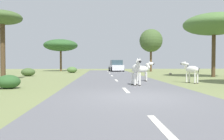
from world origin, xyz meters
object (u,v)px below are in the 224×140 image
tree_5 (214,25)px  tree_7 (2,20)px  zebra_0 (136,69)px  bush_2 (72,70)px  zebra_2 (143,69)px  bush_1 (9,82)px  zebra_1 (191,70)px  bush_0 (28,72)px  tree_4 (61,45)px  tree_0 (151,41)px  rock_1 (170,74)px  car_0 (116,66)px

tree_5 → tree_7: 18.08m
zebra_0 → bush_2: 19.16m
zebra_2 → bush_1: size_ratio=1.25×
tree_7 → zebra_2: bearing=-11.1°
zebra_0 → zebra_1: zebra_0 is taller
zebra_1 → tree_7: 13.89m
zebra_1 → tree_5: bearing=25.7°
zebra_2 → tree_5: bearing=116.4°
bush_0 → bush_1: 11.53m
tree_7 → zebra_1: bearing=-12.9°
tree_7 → bush_1: (2.63, -5.61, -4.17)m
zebra_2 → tree_4: (-9.37, 22.34, 3.38)m
tree_4 → bush_1: tree_4 is taller
tree_4 → bush_0: 15.24m
tree_0 → tree_7: 23.35m
bush_1 → rock_1: (12.58, 13.61, -0.25)m
zebra_1 → tree_7: tree_7 is taller
zebra_0 → bush_1: zebra_0 is taller
tree_0 → bush_0: size_ratio=4.94×
bush_1 → tree_4: bearing=94.1°
zebra_2 → tree_7: size_ratio=0.28×
tree_4 → tree_7: tree_4 is taller
bush_2 → bush_1: bearing=-92.4°
zebra_0 → rock_1: bearing=-118.8°
bush_2 → tree_7: bearing=-104.3°
zebra_2 → bush_2: (-6.70, 15.42, -0.46)m
bush_0 → tree_7: bearing=-90.7°
car_0 → tree_0: tree_0 is taller
zebra_0 → tree_4: bearing=-75.2°
tree_0 → rock_1: size_ratio=18.07×
bush_0 → bush_2: bush_2 is taller
car_0 → bush_1: bearing=-111.3°
car_0 → zebra_0: bearing=-95.8°
car_0 → tree_0: size_ratio=0.67×
tree_4 → rock_1: (14.45, -12.36, -4.15)m
car_0 → zebra_1: bearing=-85.5°
tree_4 → bush_2: tree_4 is taller
car_0 → bush_1: size_ratio=3.87×
zebra_2 → zebra_1: bearing=62.8°
zebra_1 → tree_5: (4.71, 6.28, 4.02)m
zebra_0 → tree_0: 23.66m
tree_7 → tree_0: bearing=49.5°
zebra_2 → car_0: 19.88m
bush_2 → zebra_1: bearing=-59.6°
tree_0 → bush_0: (-15.09, -12.13, -4.42)m
zebra_0 → car_0: 22.72m
zebra_1 → bush_0: size_ratio=1.06×
zebra_1 → bush_1: 10.77m
tree_7 → rock_1: (15.21, 8.00, -4.42)m
tree_4 → bush_1: (1.87, -25.97, -3.90)m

